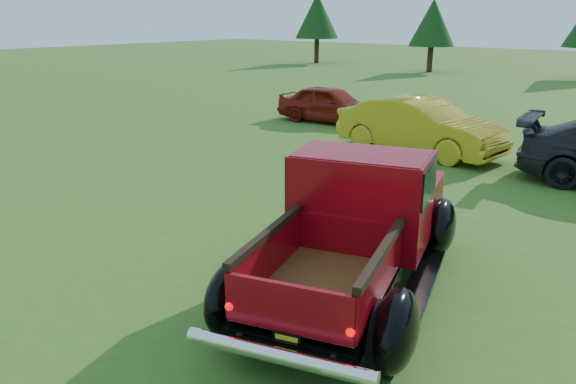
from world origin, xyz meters
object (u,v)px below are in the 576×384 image
at_px(show_car_yellow, 420,126).
at_px(show_car_red, 330,104).
at_px(tree_west, 433,23).
at_px(pickup_truck, 360,221).
at_px(tree_far_west, 317,16).

bearing_deg(show_car_yellow, show_car_red, 68.10).
bearing_deg(tree_west, pickup_truck, -65.74).
xyz_separation_m(tree_far_west, tree_west, (10.00, -1.00, -0.41)).
bearing_deg(pickup_truck, show_car_red, 110.26).
xyz_separation_m(tree_west, show_car_red, (5.50, -18.96, -2.48)).
relative_size(show_car_red, show_car_yellow, 0.82).
height_order(show_car_red, show_car_yellow, show_car_yellow).
xyz_separation_m(tree_far_west, pickup_truck, (22.94, -29.71, -2.64)).
height_order(tree_far_west, pickup_truck, tree_far_west).
distance_m(pickup_truck, show_car_yellow, 8.06).
bearing_deg(show_car_red, pickup_truck, -149.40).
bearing_deg(pickup_truck, show_car_yellow, 94.08).
xyz_separation_m(tree_far_west, show_car_yellow, (20.03, -22.20, -2.78)).
height_order(pickup_truck, show_car_yellow, pickup_truck).
xyz_separation_m(show_car_red, show_car_yellow, (4.53, -2.24, 0.11)).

